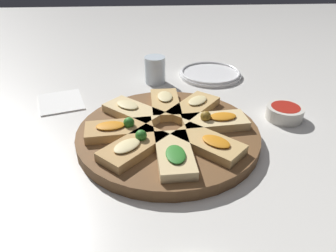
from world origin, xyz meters
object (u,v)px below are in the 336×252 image
Objects in this scene: plate_left at (210,74)px; dipping_bowl at (285,112)px; napkin_stack at (61,101)px; water_glass at (155,70)px; serving_board at (168,135)px.

dipping_bowl is (0.28, 0.13, 0.01)m from plate_left.
plate_left is at bearing 110.55° from napkin_stack.
water_glass is (0.04, -0.17, 0.03)m from plate_left.
serving_board is at bearing -23.44° from plate_left.
serving_board reaches higher than plate_left.
serving_board is 0.39m from plate_left.
plate_left is 1.50× the size of napkin_stack.
dipping_bowl reaches higher than serving_board.
plate_left is 0.18m from water_glass.
plate_left is at bearing 103.05° from water_glass.
napkin_stack is at bearing -69.45° from plate_left.
dipping_bowl is at bearing 104.87° from serving_board.
water_glass is 0.39m from dipping_bowl.
water_glass reaches higher than napkin_stack.
water_glass reaches higher than plate_left.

